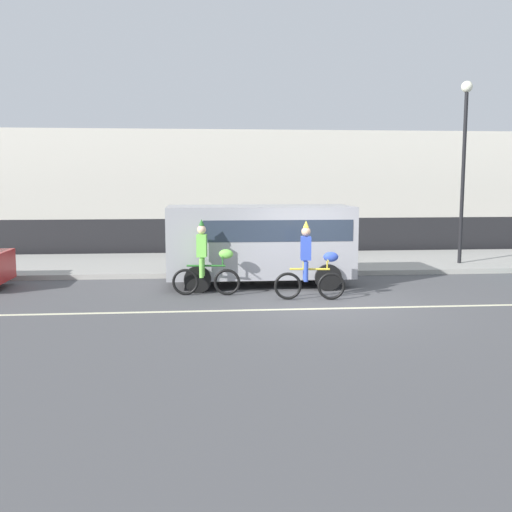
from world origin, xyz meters
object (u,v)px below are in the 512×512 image
(parade_cyclist_cobalt, at_px, (310,265))
(street_lamp_post, at_px, (464,145))
(parade_cyclist_lime, at_px, (207,262))
(pedestrian_onlooker, at_px, (272,231))
(parked_van_grey, at_px, (262,239))

(parade_cyclist_cobalt, relative_size, street_lamp_post, 0.33)
(parade_cyclist_lime, bearing_deg, street_lamp_post, 25.60)
(parade_cyclist_lime, distance_m, pedestrian_onlooker, 7.16)
(street_lamp_post, distance_m, pedestrian_onlooker, 7.16)
(parade_cyclist_cobalt, bearing_deg, pedestrian_onlooker, 90.24)
(street_lamp_post, height_order, pedestrian_onlooker, street_lamp_post)
(street_lamp_post, bearing_deg, parade_cyclist_lime, -154.40)
(parked_van_grey, xyz_separation_m, pedestrian_onlooker, (0.91, 5.36, -0.27))
(parked_van_grey, bearing_deg, street_lamp_post, 21.22)
(parade_cyclist_lime, xyz_separation_m, parked_van_grey, (1.54, 1.36, 0.44))
(street_lamp_post, xyz_separation_m, pedestrian_onlooker, (-5.92, 2.71, -2.97))
(parade_cyclist_lime, xyz_separation_m, parade_cyclist_cobalt, (2.49, -0.80, 0.00))
(parade_cyclist_lime, distance_m, street_lamp_post, 9.80)
(pedestrian_onlooker, bearing_deg, parade_cyclist_cobalt, -89.76)
(parade_cyclist_cobalt, distance_m, pedestrian_onlooker, 7.52)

